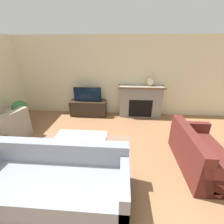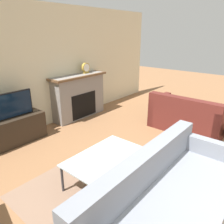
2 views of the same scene
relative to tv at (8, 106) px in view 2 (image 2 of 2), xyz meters
name	(u,v)px [view 2 (image 2 of 2)]	position (x,y,z in m)	size (l,w,h in m)	color
wall_back	(19,71)	(0.47, 0.32, 0.55)	(8.98, 0.06, 2.70)	beige
area_rug	(108,182)	(0.30, -2.23, -0.79)	(2.37, 1.85, 0.00)	#896B56
fireplace	(79,95)	(1.86, 0.10, -0.22)	(1.57, 0.44, 1.10)	gray
tv_stand	(12,131)	(0.00, 0.00, -0.52)	(1.28, 0.42, 0.55)	#2D2319
tv	(8,106)	(0.00, 0.00, 0.00)	(0.96, 0.06, 0.50)	black
couch_sectional	(169,204)	(0.17, -3.25, -0.51)	(2.39, 0.99, 0.82)	gray
couch_loveseat	(187,118)	(2.85, -2.38, -0.50)	(0.87, 1.58, 0.82)	#5B231E
coffee_table	(104,158)	(0.30, -2.15, -0.40)	(1.17, 0.65, 0.43)	#333338
mantel_clock	(86,68)	(2.14, 0.10, 0.45)	(0.23, 0.07, 0.26)	#B79338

